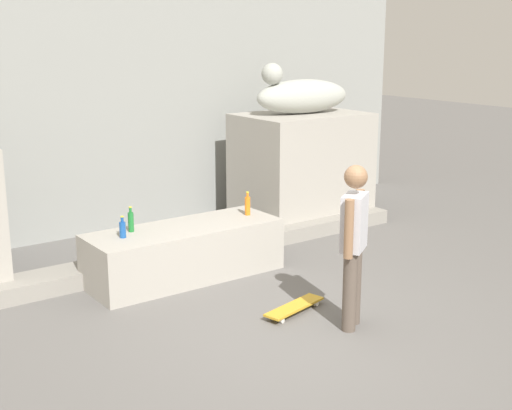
{
  "coord_description": "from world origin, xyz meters",
  "views": [
    {
      "loc": [
        -4.06,
        -5.04,
        2.93
      ],
      "look_at": [
        0.25,
        0.87,
        1.1
      ],
      "focal_mm": 49.15,
      "sensor_mm": 36.0,
      "label": 1
    }
  ],
  "objects_px": {
    "statue_reclining_right": "(301,95)",
    "bottle_green": "(131,221)",
    "bottle_blue": "(123,229)",
    "skater": "(354,240)",
    "bottle_orange": "(248,205)",
    "skateboard": "(294,307)"
  },
  "relations": [
    {
      "from": "skater",
      "to": "bottle_green",
      "type": "bearing_deg",
      "value": -96.68
    },
    {
      "from": "bottle_blue",
      "to": "bottle_green",
      "type": "distance_m",
      "value": 0.25
    },
    {
      "from": "statue_reclining_right",
      "to": "bottle_green",
      "type": "bearing_deg",
      "value": 22.6
    },
    {
      "from": "statue_reclining_right",
      "to": "skater",
      "type": "relative_size",
      "value": 0.99
    },
    {
      "from": "skater",
      "to": "bottle_orange",
      "type": "distance_m",
      "value": 2.29
    },
    {
      "from": "bottle_blue",
      "to": "bottle_orange",
      "type": "bearing_deg",
      "value": -0.57
    },
    {
      "from": "skater",
      "to": "bottle_orange",
      "type": "bearing_deg",
      "value": -131.28
    },
    {
      "from": "skater",
      "to": "bottle_green",
      "type": "height_order",
      "value": "skater"
    },
    {
      "from": "skateboard",
      "to": "bottle_green",
      "type": "bearing_deg",
      "value": -75.02
    },
    {
      "from": "bottle_orange",
      "to": "bottle_green",
      "type": "xyz_separation_m",
      "value": [
        -1.54,
        0.18,
        -0.0
      ]
    },
    {
      "from": "statue_reclining_right",
      "to": "bottle_green",
      "type": "relative_size",
      "value": 5.45
    },
    {
      "from": "bottle_orange",
      "to": "skateboard",
      "type": "bearing_deg",
      "value": -108.75
    },
    {
      "from": "skateboard",
      "to": "bottle_orange",
      "type": "height_order",
      "value": "bottle_orange"
    },
    {
      "from": "skater",
      "to": "bottle_blue",
      "type": "bearing_deg",
      "value": -91.51
    },
    {
      "from": "bottle_orange",
      "to": "bottle_blue",
      "type": "distance_m",
      "value": 1.73
    },
    {
      "from": "skateboard",
      "to": "bottle_green",
      "type": "relative_size",
      "value": 2.73
    },
    {
      "from": "bottle_blue",
      "to": "statue_reclining_right",
      "type": "bearing_deg",
      "value": 18.74
    },
    {
      "from": "skater",
      "to": "skateboard",
      "type": "xyz_separation_m",
      "value": [
        -0.24,
        0.61,
        -0.86
      ]
    },
    {
      "from": "statue_reclining_right",
      "to": "skateboard",
      "type": "xyz_separation_m",
      "value": [
        -2.44,
        -2.88,
        -1.9
      ]
    },
    {
      "from": "skateboard",
      "to": "bottle_green",
      "type": "height_order",
      "value": "bottle_green"
    },
    {
      "from": "skater",
      "to": "skateboard",
      "type": "distance_m",
      "value": 1.08
    },
    {
      "from": "statue_reclining_right",
      "to": "skater",
      "type": "xyz_separation_m",
      "value": [
        -2.2,
        -3.5,
        -1.05
      ]
    }
  ]
}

